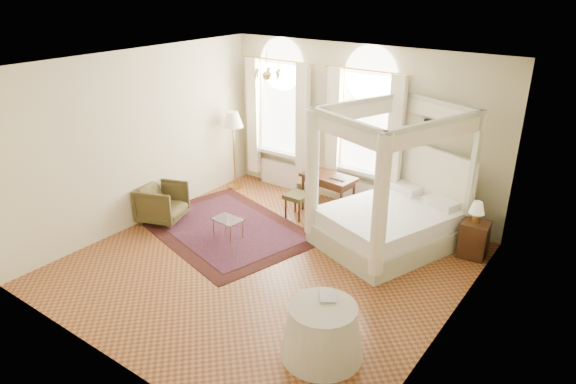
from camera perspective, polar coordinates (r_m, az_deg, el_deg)
name	(u,v)px	position (r m, az deg, el deg)	size (l,w,h in m)	color
ground	(268,264)	(8.75, -2.23, -7.95)	(6.00, 6.00, 0.00)	brown
room_walls	(266,152)	(7.91, -2.45, 4.43)	(6.00, 6.00, 6.00)	beige
window_left	(279,123)	(11.34, -0.98, 7.65)	(1.62, 0.27, 3.29)	white
window_right	(364,140)	(10.27, 8.49, 5.73)	(1.62, 0.27, 3.29)	white
chandelier	(267,74)	(9.14, -2.34, 12.98)	(0.51, 0.45, 0.50)	#BB913E
wall_pictures	(363,118)	(10.29, 8.32, 8.12)	(2.54, 0.03, 0.39)	black
canopy_bed	(387,216)	(9.23, 10.97, -2.65)	(2.52, 2.78, 2.50)	#BABC99
nightstand	(474,239)	(9.37, 19.95, -4.97)	(0.45, 0.41, 0.64)	#3E1F10
nightstand_lamp	(477,209)	(9.13, 20.26, -1.78)	(0.26, 0.26, 0.38)	#BB913E
writing_desk	(328,181)	(10.27, 4.51, 1.22)	(1.13, 0.66, 0.81)	#3E1F10
laptop	(339,178)	(10.10, 5.68, 1.58)	(0.31, 0.20, 0.02)	black
stool	(297,198)	(10.15, 1.04, -0.66)	(0.44, 0.44, 0.51)	#3F3A1B
armchair	(162,203)	(10.34, -13.79, -1.17)	(0.80, 0.83, 0.75)	#453C1D
coffee_table	(228,221)	(9.50, -6.73, -3.18)	(0.57, 0.42, 0.37)	silver
floor_lamp	(233,124)	(11.34, -6.15, 7.57)	(0.45, 0.45, 1.76)	#BB913E
oriental_rug	(225,228)	(9.94, -6.99, -4.04)	(3.77, 3.12, 0.01)	#39150D
side_table	(322,331)	(6.71, 3.81, -15.16)	(1.07, 1.07, 0.73)	beige
book	(319,296)	(6.65, 3.51, -11.50)	(0.20, 0.27, 0.03)	black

